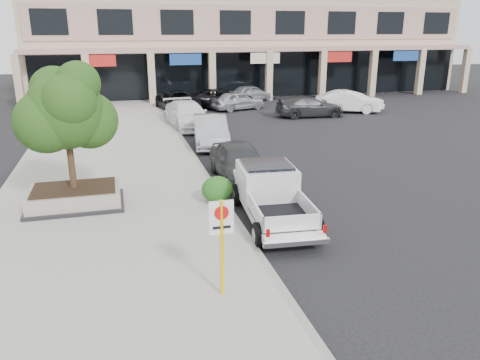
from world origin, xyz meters
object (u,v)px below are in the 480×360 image
object	(u,v)px
lot_car_b	(347,102)
lot_car_c	(310,107)
lot_car_f	(351,101)
curb_car_d	(178,102)
lot_car_a	(238,101)
pickup_truck	(273,197)
lot_car_e	(251,93)
curb_car_c	(188,115)
planter	(75,197)
curb_car_b	(211,131)
planter_tree	(70,111)
lot_car_d	(223,99)
no_parking_sign	(222,235)
curb_car_a	(240,162)

from	to	relation	value
lot_car_b	lot_car_c	distance (m)	3.58
lot_car_f	curb_car_d	bearing A→B (deg)	74.25
curb_car_d	lot_car_a	bearing A→B (deg)	-12.17
lot_car_b	curb_car_d	bearing A→B (deg)	97.14
pickup_truck	lot_car_c	size ratio (longest dim) A/B	1.11
lot_car_a	lot_car_e	size ratio (longest dim) A/B	1.04
curb_car_d	lot_car_b	size ratio (longest dim) A/B	1.14
curb_car_c	lot_car_e	bearing A→B (deg)	48.21
planter	curb_car_b	bearing A→B (deg)	51.51
planter_tree	curb_car_b	size ratio (longest dim) A/B	0.83
planter	lot_car_c	size ratio (longest dim) A/B	0.66
curb_car_c	lot_car_b	xyz separation A→B (m)	(12.40, 2.54, -0.02)
pickup_truck	lot_car_c	xyz separation A→B (m)	(8.65, 17.40, -0.14)
planter	lot_car_d	distance (m)	22.16
no_parking_sign	curb_car_b	world-z (taller)	no_parking_sign
lot_car_e	lot_car_f	distance (m)	9.24
pickup_truck	lot_car_b	size ratio (longest dim) A/B	1.14
planter_tree	curb_car_d	bearing A→B (deg)	72.45
curb_car_a	lot_car_e	size ratio (longest dim) A/B	1.15
lot_car_a	lot_car_b	xyz separation A→B (m)	(7.62, -3.15, 0.07)
pickup_truck	no_parking_sign	bearing A→B (deg)	-117.92
curb_car_a	lot_car_d	size ratio (longest dim) A/B	0.84
lot_car_d	lot_car_f	distance (m)	9.78
planter	curb_car_c	size ratio (longest dim) A/B	0.58
curb_car_c	curb_car_d	distance (m)	6.05
planter	curb_car_a	size ratio (longest dim) A/B	0.69
no_parking_sign	lot_car_f	xyz separation A→B (m)	(15.04, 22.66, -0.83)
pickup_truck	curb_car_a	xyz separation A→B (m)	(0.07, 4.44, -0.06)
curb_car_b	lot_car_a	distance (m)	11.69
pickup_truck	planter	bearing A→B (deg)	161.20
lot_car_c	lot_car_f	distance (m)	3.94
lot_car_b	planter	bearing A→B (deg)	153.81
curb_car_b	curb_car_a	bearing A→B (deg)	-82.78
lot_car_a	lot_car_b	world-z (taller)	lot_car_b
curb_car_c	lot_car_e	world-z (taller)	curb_car_c
lot_car_d	curb_car_c	bearing A→B (deg)	156.35
planter	curb_car_a	distance (m)	6.55
curb_car_a	curb_car_b	bearing A→B (deg)	89.00
curb_car_d	lot_car_d	bearing A→B (deg)	3.18
pickup_truck	lot_car_e	xyz separation A→B (m)	(6.77, 25.85, -0.16)
no_parking_sign	lot_car_b	bearing A→B (deg)	56.84
planter_tree	lot_car_a	xyz separation A→B (m)	(10.57, 18.69, -2.70)
curb_car_b	lot_car_c	xyz separation A→B (m)	(8.53, 6.70, -0.09)
pickup_truck	lot_car_b	xyz separation A→B (m)	(12.09, 18.40, -0.07)
curb_car_b	lot_car_e	distance (m)	16.54
lot_car_a	curb_car_a	bearing A→B (deg)	149.28
lot_car_f	no_parking_sign	bearing A→B (deg)	145.74
curb_car_c	lot_car_c	world-z (taller)	curb_car_c
lot_car_a	lot_car_b	size ratio (longest dim) A/B	0.88
curb_car_d	lot_car_f	size ratio (longest dim) A/B	1.11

